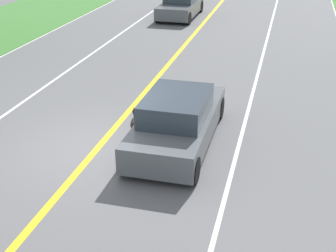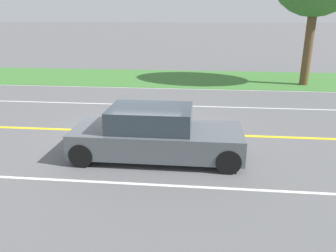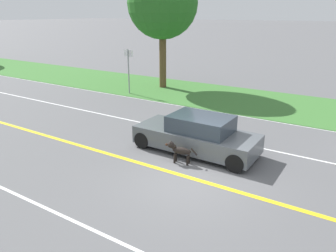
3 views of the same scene
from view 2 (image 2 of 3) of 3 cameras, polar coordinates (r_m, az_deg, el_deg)
The scene contains 8 objects.
ground_plane at distance 10.91m, azimuth -4.65°, elevation -1.09°, with size 400.00×400.00×0.00m, color #5B5B5E.
centre_divider_line at distance 10.91m, azimuth -4.65°, elevation -1.07°, with size 0.18×160.00×0.01m, color yellow.
lane_edge_line_left at distance 17.59m, azimuth -0.50°, elevation 6.58°, with size 0.14×160.00×0.01m, color white.
lane_dash_same_dir at distance 7.79m, azimuth -9.37°, elevation -9.71°, with size 0.10×160.00×0.01m, color white.
lane_dash_oncoming at distance 14.21m, azimuth -2.10°, elevation 3.65°, with size 0.10×160.00×0.01m, color white.
grass_verge_left at distance 20.51m, azimuth 0.45°, elevation 8.34°, with size 6.00×160.00×0.03m, color #3D7533.
ego_car at distance 8.79m, azimuth -2.14°, elevation -1.50°, with size 1.81×4.50×1.40m.
dog at distance 9.95m, azimuth -0.79°, elevation -0.18°, with size 0.37×1.15×0.75m.
Camera 2 is at (10.09, 1.95, 3.66)m, focal length 35.00 mm.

